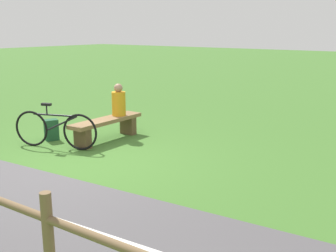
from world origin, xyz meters
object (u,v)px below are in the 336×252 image
Objects in this scene: person_seated at (119,102)px; backpack at (51,130)px; bicycle at (55,129)px; bench at (107,125)px.

person_seated reaches higher than backpack.
bicycle reaches higher than backpack.
backpack is at bearing -55.39° from bench.
bench is at bearing 124.79° from backpack.
bicycle is at bearing -22.59° from bench.
person_seated is at bearing -180.00° from bench.
person_seated is at bearing 137.73° from backpack.
backpack is (0.69, -0.99, -0.11)m from bench.
person_seated is 1.58m from backpack.
backpack is (-0.33, -0.57, -0.17)m from bicycle.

